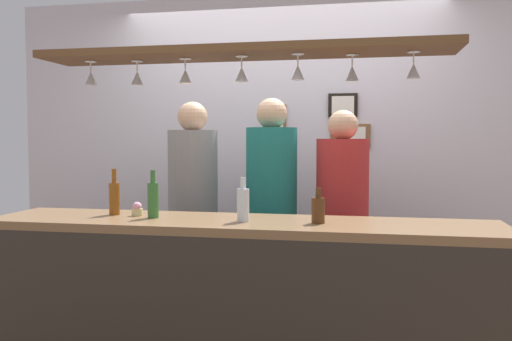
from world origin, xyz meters
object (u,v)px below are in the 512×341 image
object	(u,v)px
bottle_soda_clear	(243,204)
cupcake	(137,209)
picture_frame_upper_small	(343,105)
person_left_grey_shirt	(193,202)
bottle_beer_brown_stubby	(318,209)
bottle_beer_amber_tall	(114,197)
bottle_beer_green_import	(153,199)
person_middle_teal_shirt	(272,202)
picture_frame_crest	(275,121)
person_right_red_shirt	(342,212)
picture_frame_lower_pair	(350,136)

from	to	relation	value
bottle_soda_clear	cupcake	distance (m)	0.63
bottle_soda_clear	picture_frame_upper_small	size ratio (longest dim) A/B	1.05
person_left_grey_shirt	bottle_beer_brown_stubby	xyz separation A→B (m)	(0.92, -0.80, 0.07)
bottle_beer_brown_stubby	bottle_beer_amber_tall	xyz separation A→B (m)	(-1.15, 0.08, 0.03)
bottle_beer_green_import	picture_frame_upper_small	distance (m)	1.81
bottle_beer_amber_tall	bottle_beer_brown_stubby	bearing A→B (deg)	-4.21
person_middle_teal_shirt	picture_frame_crest	xyz separation A→B (m)	(-0.08, 0.62, 0.56)
bottle_beer_green_import	picture_frame_upper_small	world-z (taller)	picture_frame_upper_small
person_left_grey_shirt	picture_frame_upper_small	bearing A→B (deg)	32.17
person_right_red_shirt	picture_frame_crest	size ratio (longest dim) A/B	6.40
bottle_soda_clear	person_right_red_shirt	bearing A→B (deg)	59.88
person_middle_teal_shirt	bottle_beer_brown_stubby	world-z (taller)	person_middle_teal_shirt
picture_frame_upper_small	cupcake	bearing A→B (deg)	-128.46
person_left_grey_shirt	bottle_beer_amber_tall	xyz separation A→B (m)	(-0.23, -0.72, 0.10)
bottle_beer_amber_tall	bottle_beer_green_import	bearing A→B (deg)	-15.32
person_middle_teal_shirt	bottle_beer_green_import	xyz separation A→B (m)	(-0.52, -0.79, 0.09)
cupcake	picture_frame_upper_small	distance (m)	1.85
picture_frame_crest	bottle_beer_amber_tall	bearing A→B (deg)	-117.44
bottle_beer_brown_stubby	picture_frame_crest	world-z (taller)	picture_frame_crest
bottle_beer_amber_tall	cupcake	bearing A→B (deg)	-6.90
person_middle_teal_shirt	bottle_beer_brown_stubby	xyz separation A→B (m)	(0.37, -0.80, 0.06)
person_middle_teal_shirt	bottle_beer_green_import	bearing A→B (deg)	-123.32
person_left_grey_shirt	bottle_beer_brown_stubby	world-z (taller)	person_left_grey_shirt
person_left_grey_shirt	bottle_beer_amber_tall	world-z (taller)	person_left_grey_shirt
person_left_grey_shirt	person_middle_teal_shirt	bearing A→B (deg)	0.00
picture_frame_crest	bottle_soda_clear	bearing A→B (deg)	-87.17
bottle_beer_green_import	picture_frame_lower_pair	world-z (taller)	picture_frame_lower_pair
person_right_red_shirt	picture_frame_crest	bearing A→B (deg)	131.36
person_left_grey_shirt	picture_frame_crest	size ratio (longest dim) A/B	6.66
person_middle_teal_shirt	bottle_soda_clear	xyz separation A→B (m)	(-0.01, -0.82, 0.08)
bottle_beer_green_import	person_right_red_shirt	bearing A→B (deg)	38.68
bottle_beer_green_import	picture_frame_crest	bearing A→B (deg)	72.85
bottle_soda_clear	bottle_beer_amber_tall	world-z (taller)	bottle_beer_amber_tall
bottle_soda_clear	bottle_beer_green_import	size ratio (longest dim) A/B	0.88
person_middle_teal_shirt	picture_frame_upper_small	world-z (taller)	picture_frame_upper_small
bottle_soda_clear	picture_frame_lower_pair	size ratio (longest dim) A/B	0.77
bottle_beer_amber_tall	picture_frame_lower_pair	xyz separation A→B (m)	(1.28, 1.34, 0.35)
bottle_soda_clear	picture_frame_crest	distance (m)	1.52
person_right_red_shirt	picture_frame_upper_small	distance (m)	0.96
bottle_soda_clear	picture_frame_upper_small	bearing A→B (deg)	72.57
bottle_soda_clear	bottle_beer_green_import	world-z (taller)	bottle_beer_green_import
bottle_soda_clear	picture_frame_upper_small	xyz separation A→B (m)	(0.45, 1.45, 0.59)
bottle_beer_brown_stubby	cupcake	size ratio (longest dim) A/B	2.31
bottle_beer_brown_stubby	bottle_beer_green_import	size ratio (longest dim) A/B	0.69
bottle_soda_clear	bottle_beer_amber_tall	size ratio (longest dim) A/B	0.88
picture_frame_upper_small	picture_frame_crest	bearing A→B (deg)	180.00
cupcake	person_right_red_shirt	bearing A→B (deg)	33.69
person_right_red_shirt	bottle_soda_clear	size ratio (longest dim) A/B	7.23
bottle_beer_brown_stubby	picture_frame_lower_pair	world-z (taller)	picture_frame_lower_pair
cupcake	picture_frame_upper_small	world-z (taller)	picture_frame_upper_small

